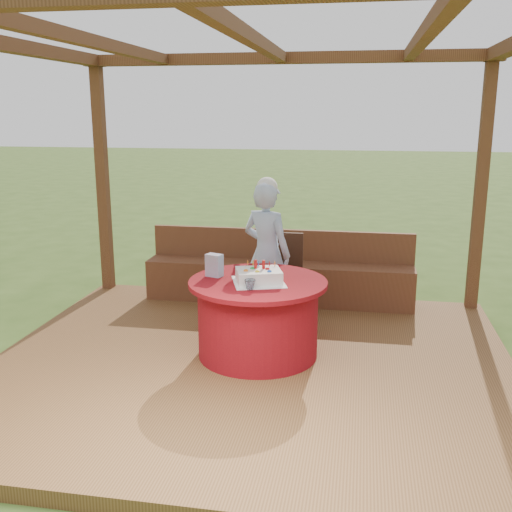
{
  "coord_description": "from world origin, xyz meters",
  "views": [
    {
      "loc": [
        0.89,
        -4.76,
        2.25
      ],
      "look_at": [
        0.0,
        0.25,
        1.0
      ],
      "focal_mm": 42.0,
      "sensor_mm": 36.0,
      "label": 1
    }
  ],
  "objects": [
    {
      "name": "elderly_woman",
      "position": [
        -0.03,
        1.01,
        0.86
      ],
      "size": [
        0.62,
        0.53,
        1.49
      ],
      "color": "#8CAACF",
      "rests_on": "deck"
    },
    {
      "name": "pergola",
      "position": [
        0.0,
        0.0,
        2.41
      ],
      "size": [
        4.5,
        4.0,
        2.72
      ],
      "color": "brown",
      "rests_on": "deck"
    },
    {
      "name": "table",
      "position": [
        0.03,
        0.15,
        0.47
      ],
      "size": [
        1.21,
        1.21,
        0.69
      ],
      "color": "maroon",
      "rests_on": "deck"
    },
    {
      "name": "drinking_glass",
      "position": [
        0.02,
        -0.13,
        0.85
      ],
      "size": [
        0.12,
        0.12,
        0.09
      ],
      "primitive_type": "imported",
      "rotation": [
        0.0,
        0.0,
        -0.34
      ],
      "color": "white",
      "rests_on": "table"
    },
    {
      "name": "chair",
      "position": [
        0.09,
        1.18,
        0.61
      ],
      "size": [
        0.43,
        0.43,
        0.88
      ],
      "color": "#341C10",
      "rests_on": "deck"
    },
    {
      "name": "ground",
      "position": [
        0.0,
        0.0,
        0.0
      ],
      "size": [
        60.0,
        60.0,
        0.0
      ],
      "primitive_type": "plane",
      "color": "#324E1A",
      "rests_on": "ground"
    },
    {
      "name": "gift_bag",
      "position": [
        -0.37,
        0.22,
        0.91
      ],
      "size": [
        0.16,
        0.13,
        0.2
      ],
      "primitive_type": "cube",
      "rotation": [
        0.0,
        0.0,
        -0.35
      ],
      "color": "#CA82AA",
      "rests_on": "table"
    },
    {
      "name": "birthday_cake",
      "position": [
        0.05,
        0.09,
        0.86
      ],
      "size": [
        0.54,
        0.54,
        0.19
      ],
      "color": "white",
      "rests_on": "table"
    },
    {
      "name": "bench",
      "position": [
        0.0,
        1.72,
        0.38
      ],
      "size": [
        3.0,
        0.42,
        0.8
      ],
      "color": "brown",
      "rests_on": "deck"
    },
    {
      "name": "deck",
      "position": [
        0.0,
        0.0,
        0.06
      ],
      "size": [
        4.5,
        4.0,
        0.12
      ],
      "primitive_type": "cube",
      "color": "brown",
      "rests_on": "ground"
    }
  ]
}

